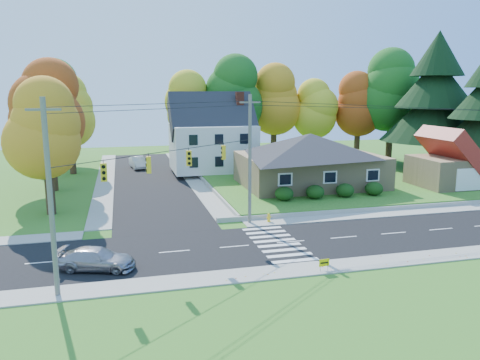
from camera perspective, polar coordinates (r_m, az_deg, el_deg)
The scene contains 26 objects.
ground at distance 32.70m, azimuth 6.19°, elevation -7.52°, with size 120.00×120.00×0.00m, color #3D7923.
road_main at distance 32.70m, azimuth 6.19°, elevation -7.51°, with size 90.00×8.00×0.02m, color black.
road_cross at distance 56.05m, azimuth -10.99°, elevation 0.11°, with size 8.00×44.00×0.02m, color black.
sidewalk_north at distance 37.20m, azimuth 3.50°, elevation -5.13°, with size 90.00×2.00×0.08m, color #9C9A90.
sidewalk_south at distance 28.34m, azimuth 9.78°, elevation -10.48°, with size 90.00×2.00×0.08m, color #9C9A90.
lawn at distance 56.38m, azimuth 11.15°, elevation 0.42°, with size 30.00×30.00×0.50m, color #3D7923.
ranch_house at distance 49.37m, azimuth 8.50°, elevation 2.58°, with size 14.60×10.60×5.40m.
colonial_house at distance 58.36m, azimuth -3.34°, elevation 5.25°, with size 10.40×8.40×9.60m.
garage at distance 53.17m, azimuth 24.28°, elevation 1.87°, with size 7.30×6.30×4.60m.
hedge_row at distance 43.97m, azimuth 10.94°, elevation -1.33°, with size 10.70×1.70×1.27m.
traffic_infrastructure at distance 32.66m, azimuth 5.30°, elevation 1.78°, with size 38.10×10.66×10.00m.
tree_lot_0 at distance 63.69m, azimuth -6.25°, elevation 9.03°, with size 6.72×6.72×12.51m.
tree_lot_1 at distance 63.81m, azimuth -0.72°, elevation 10.27°, with size 7.84×7.84×14.60m.
tree_lot_2 at distance 66.44m, azimuth 4.18°, elevation 9.71°, with size 7.28×7.28×13.56m.
tree_lot_3 at distance 67.70m, azimuth 9.32°, elevation 8.51°, with size 6.16×6.16×11.47m.
tree_lot_4 at distance 69.41m, azimuth 14.27°, elevation 8.92°, with size 6.72×6.72×12.51m.
tree_lot_5 at distance 69.67m, azimuth 18.08°, elevation 10.34°, with size 8.40×8.40×15.64m.
conifer_east_a at distance 63.63m, azimuth 22.68°, elevation 9.25°, with size 12.80×12.80×16.96m.
tree_west_0 at distance 41.57m, azimuth -22.67°, elevation 5.72°, with size 6.16×6.16×11.47m.
tree_west_1 at distance 51.52m, azimuth -22.33°, elevation 8.04°, with size 7.28×7.28×13.56m.
tree_west_2 at distance 61.36m, azimuth -20.10°, elevation 7.91°, with size 6.72×6.72×12.51m.
tree_west_3 at distance 69.49m, azimuth -21.20°, elevation 9.19°, with size 7.84×7.84×14.60m.
silver_sedan at distance 28.74m, azimuth -17.05°, elevation -9.18°, with size 1.81×4.44×1.29m, color #9796A0.
white_car at distance 64.04m, azimuth -12.35°, elevation 2.11°, with size 1.65×4.73×1.56m, color silver.
fire_hydrant at distance 37.12m, azimuth 3.53°, elevation -4.65°, with size 0.43×0.33×0.75m.
yard_sign at distance 27.60m, azimuth 10.23°, elevation -9.92°, with size 0.64×0.08×0.79m.
Camera 1 is at (-11.02, -29.02, 10.29)m, focal length 35.00 mm.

